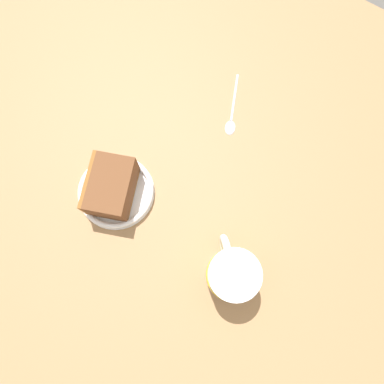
% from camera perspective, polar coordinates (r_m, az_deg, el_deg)
% --- Properties ---
extents(ground_plane, '(1.21, 1.21, 0.04)m').
position_cam_1_polar(ground_plane, '(0.64, -4.60, -3.18)').
color(ground_plane, '#936D47').
extents(small_plate, '(0.14, 0.14, 0.02)m').
position_cam_1_polar(small_plate, '(0.64, -12.35, 0.07)').
color(small_plate, white).
rests_on(small_plate, ground_plane).
extents(cake_slice, '(0.10, 0.12, 0.06)m').
position_cam_1_polar(cake_slice, '(0.61, -13.17, 0.80)').
color(cake_slice, brown).
rests_on(cake_slice, small_plate).
extents(tea_mug, '(0.09, 0.09, 0.09)m').
position_cam_1_polar(tea_mug, '(0.57, 6.53, -13.25)').
color(tea_mug, white).
rests_on(tea_mug, ground_plane).
extents(teaspoon, '(0.06, 0.12, 0.01)m').
position_cam_1_polar(teaspoon, '(0.68, 6.56, 12.23)').
color(teaspoon, silver).
rests_on(teaspoon, ground_plane).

